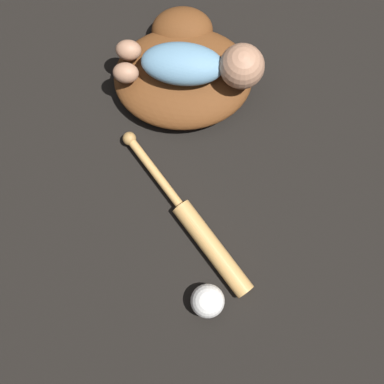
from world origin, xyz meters
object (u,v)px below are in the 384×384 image
(baseball_bat, at_px, (200,232))
(baseball, at_px, (208,301))
(baby_figure, at_px, (200,65))
(baseball_glove, at_px, (183,70))

(baseball_bat, height_order, baseball, baseball)
(baby_figure, relative_size, baseball_bat, 0.73)
(baby_figure, height_order, baseball_bat, baby_figure)
(baseball_glove, bearing_deg, baby_figure, -52.71)
(baseball, bearing_deg, baseball_bat, 74.89)
(baseball_bat, relative_size, baseball, 5.95)
(baseball_glove, xyz_separation_m, baby_figure, (0.03, -0.04, 0.09))
(baby_figure, height_order, baseball, baby_figure)
(baby_figure, xyz_separation_m, baseball_bat, (-0.13, -0.35, -0.11))
(baseball_glove, height_order, baseball, baseball_glove)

